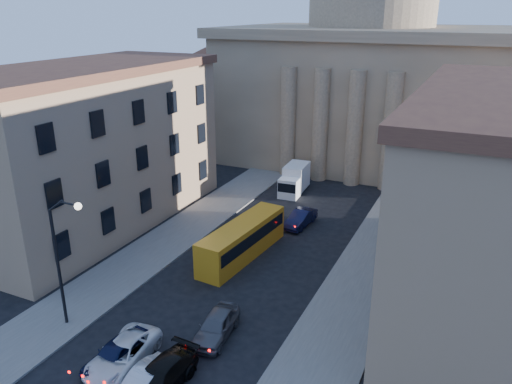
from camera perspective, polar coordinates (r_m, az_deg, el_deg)
sidewalk_left at (r=42.41m, az=-12.24°, el=-7.04°), size 5.00×60.00×0.15m
sidewalk_right at (r=35.84m, az=10.69°, el=-12.37°), size 5.00×60.00×0.15m
church at (r=69.14m, az=12.54°, el=13.70°), size 68.02×28.76×36.60m
building_left at (r=47.94m, az=-18.23°, el=5.01°), size 11.60×26.60×14.70m
building_right at (r=35.65m, az=26.47°, el=-1.23°), size 11.60×26.60×14.70m
street_lamp at (r=32.63m, az=-21.25°, el=-6.45°), size 2.62×0.44×8.83m
car_left_near at (r=30.80m, az=-15.55°, el=-17.31°), size 2.30×4.74×1.56m
car_right_near at (r=28.75m, az=-12.67°, el=-20.38°), size 1.72×4.25×1.37m
car_left_mid at (r=30.74m, az=-15.00°, el=-17.43°), size 2.90×5.51×1.48m
car_right_mid at (r=28.67m, az=-11.03°, el=-20.18°), size 2.44×5.37×1.52m
car_right_far at (r=31.97m, az=-4.56°, el=-14.97°), size 2.37×4.77×1.56m
car_right_distant at (r=46.87m, az=5.11°, el=-3.03°), size 1.98×4.59×1.47m
city_bus at (r=40.81m, az=-1.56°, el=-5.38°), size 3.26×10.37×2.87m
box_truck at (r=55.19m, az=4.40°, el=1.38°), size 2.44×5.52×2.97m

